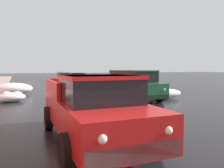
{
  "coord_description": "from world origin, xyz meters",
  "views": [
    {
      "loc": [
        -3.81,
        2.14,
        1.91
      ],
      "look_at": [
        0.06,
        10.88,
        1.24
      ],
      "focal_mm": 34.96,
      "sensor_mm": 36.0,
      "label": 1
    }
  ],
  "objects_px": {
    "suv_green_parked_kerbside_close": "(132,84)",
    "sedan_white_queued_behind_truck": "(64,77)",
    "sedan_black_parked_kerbside_mid": "(97,82)",
    "sedan_maroon_parked_far_down_block": "(77,79)",
    "pickup_truck_red_approaching_near_lane": "(92,108)"
  },
  "relations": [
    {
      "from": "suv_green_parked_kerbside_close",
      "to": "sedan_white_queued_behind_truck",
      "type": "xyz_separation_m",
      "value": [
        -0.37,
        18.56,
        -0.23
      ]
    },
    {
      "from": "sedan_white_queued_behind_truck",
      "to": "sedan_maroon_parked_far_down_block",
      "type": "bearing_deg",
      "value": -87.72
    },
    {
      "from": "suv_green_parked_kerbside_close",
      "to": "sedan_white_queued_behind_truck",
      "type": "height_order",
      "value": "suv_green_parked_kerbside_close"
    },
    {
      "from": "sedan_black_parked_kerbside_mid",
      "to": "sedan_white_queued_behind_truck",
      "type": "bearing_deg",
      "value": 90.98
    },
    {
      "from": "pickup_truck_red_approaching_near_lane",
      "to": "sedan_white_queued_behind_truck",
      "type": "height_order",
      "value": "pickup_truck_red_approaching_near_lane"
    },
    {
      "from": "pickup_truck_red_approaching_near_lane",
      "to": "sedan_maroon_parked_far_down_block",
      "type": "xyz_separation_m",
      "value": [
        4.49,
        18.43,
        -0.13
      ]
    },
    {
      "from": "suv_green_parked_kerbside_close",
      "to": "sedan_maroon_parked_far_down_block",
      "type": "distance_m",
      "value": 12.32
    },
    {
      "from": "sedan_black_parked_kerbside_mid",
      "to": "suv_green_parked_kerbside_close",
      "type": "bearing_deg",
      "value": -88.47
    },
    {
      "from": "sedan_maroon_parked_far_down_block",
      "to": "sedan_black_parked_kerbside_mid",
      "type": "bearing_deg",
      "value": -90.28
    },
    {
      "from": "sedan_black_parked_kerbside_mid",
      "to": "sedan_maroon_parked_far_down_block",
      "type": "xyz_separation_m",
      "value": [
        0.03,
        6.42,
        -0.0
      ]
    },
    {
      "from": "sedan_black_parked_kerbside_mid",
      "to": "sedan_white_queued_behind_truck",
      "type": "xyz_separation_m",
      "value": [
        -0.22,
        12.66,
        -0.0
      ]
    },
    {
      "from": "sedan_black_parked_kerbside_mid",
      "to": "pickup_truck_red_approaching_near_lane",
      "type": "bearing_deg",
      "value": -110.38
    },
    {
      "from": "sedan_black_parked_kerbside_mid",
      "to": "sedan_white_queued_behind_truck",
      "type": "height_order",
      "value": "same"
    },
    {
      "from": "pickup_truck_red_approaching_near_lane",
      "to": "suv_green_parked_kerbside_close",
      "type": "xyz_separation_m",
      "value": [
        4.62,
        6.12,
        0.11
      ]
    },
    {
      "from": "sedan_maroon_parked_far_down_block",
      "to": "sedan_white_queued_behind_truck",
      "type": "distance_m",
      "value": 6.24
    }
  ]
}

